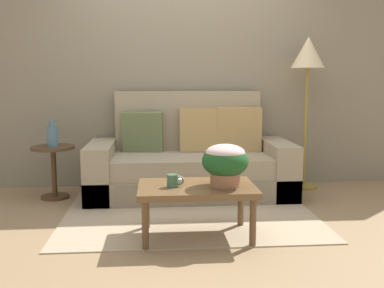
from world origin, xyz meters
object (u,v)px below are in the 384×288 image
at_px(side_table, 54,162).
at_px(coffee_mug, 173,181).
at_px(coffee_table, 197,192).
at_px(snack_bowl, 177,179).
at_px(table_vase, 52,136).
at_px(couch, 191,164).
at_px(floor_lamp, 308,62).
at_px(potted_plant, 225,161).

bearing_deg(side_table, coffee_mug, -47.63).
xyz_separation_m(coffee_table, snack_bowl, (-0.15, 0.07, 0.08)).
height_order(snack_bowl, table_vase, table_vase).
distance_m(couch, coffee_mug, 1.36).
relative_size(coffee_table, table_vase, 3.26).
xyz_separation_m(coffee_table, floor_lamp, (1.33, 1.45, 1.02)).
bearing_deg(coffee_table, coffee_mug, -169.83).
xyz_separation_m(couch, potted_plant, (0.15, -1.34, 0.27)).
bearing_deg(floor_lamp, table_vase, -174.91).
bearing_deg(coffee_mug, couch, 79.75).
bearing_deg(side_table, potted_plant, -39.53).
height_order(couch, coffee_table, couch).
xyz_separation_m(couch, snack_bowl, (-0.21, -1.23, 0.12)).
xyz_separation_m(potted_plant, snack_bowl, (-0.36, 0.11, -0.16)).
relative_size(coffee_mug, table_vase, 0.47).
xyz_separation_m(side_table, potted_plant, (1.55, -1.28, 0.23)).
height_order(side_table, floor_lamp, floor_lamp).
height_order(potted_plant, coffee_mug, potted_plant).
xyz_separation_m(couch, floor_lamp, (1.27, 0.16, 1.06)).
bearing_deg(couch, potted_plant, -83.64).
height_order(coffee_table, floor_lamp, floor_lamp).
height_order(side_table, table_vase, table_vase).
bearing_deg(potted_plant, floor_lamp, 53.00).
relative_size(side_table, floor_lamp, 0.32).
xyz_separation_m(side_table, table_vase, (0.01, -0.02, 0.27)).
bearing_deg(snack_bowl, coffee_mug, -108.16).
bearing_deg(snack_bowl, floor_lamp, 43.04).
bearing_deg(table_vase, potted_plant, -39.20).
distance_m(snack_bowl, table_vase, 1.66).
height_order(floor_lamp, table_vase, floor_lamp).
height_order(potted_plant, snack_bowl, potted_plant).
bearing_deg(coffee_mug, floor_lamp, 44.45).
height_order(coffee_mug, table_vase, table_vase).
bearing_deg(coffee_table, floor_lamp, 47.45).
relative_size(side_table, potted_plant, 1.54).
xyz_separation_m(couch, coffee_mug, (-0.24, -1.33, 0.13)).
bearing_deg(side_table, snack_bowl, -44.37).
bearing_deg(coffee_mug, coffee_table, 10.17).
relative_size(side_table, table_vase, 1.99).
distance_m(coffee_table, side_table, 1.82).
bearing_deg(potted_plant, table_vase, 140.80).
relative_size(coffee_table, floor_lamp, 0.53).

